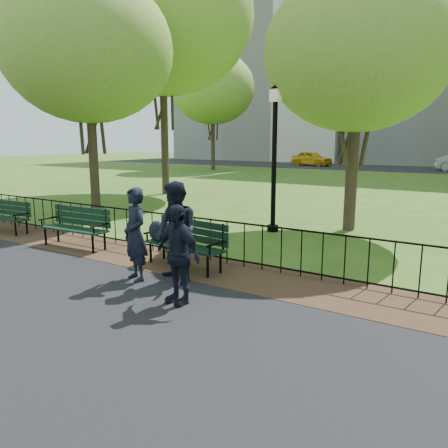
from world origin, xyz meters
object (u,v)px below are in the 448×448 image
Objects in this scene: park_bench_main at (176,236)px; lamppost at (274,153)px; park_bench_left_a at (77,223)px; tree_far_w at (213,88)px; park_bench_left_b at (6,213)px; taxi at (312,158)px; tree_near_w at (87,49)px; tree_near_e at (358,51)px; person_left at (135,234)px; person_right at (178,254)px; tree_mid_w at (162,15)px; person_mid at (176,233)px.

lamppost reaches higher than park_bench_main.
tree_far_w is at bearing 114.42° from park_bench_left_a.
park_bench_left_b is at bearing -173.40° from park_bench_main.
lamppost is 0.95× the size of taxi.
tree_near_w is 1.13× the size of tree_near_e.
tree_far_w is at bearing 129.70° from park_bench_main.
tree_far_w reaches higher than park_bench_left_a.
tree_near_e is (8.17, 1.91, -0.60)m from tree_near_w.
tree_near_w is at bearing 165.74° from person_left.
park_bench_main is 2.05m from person_right.
lamppost is 2.35× the size of person_left.
person_left is at bearing -14.39° from park_bench_left_b.
tree_mid_w is 14.62m from person_left.
park_bench_main is at bearing -56.95° from tree_far_w.
park_bench_left_b is 5.97m from tree_near_w.
park_bench_left_a is 1.10× the size of person_left.
park_bench_left_a is at bearing -153.24° from taxi.
person_right is (7.72, -5.06, -4.56)m from tree_near_w.
tree_near_w reaches higher than tree_near_e.
tree_near_e is 0.72× the size of tree_far_w.
tree_near_w reaches higher than park_bench_main.
tree_near_w is 5.03× the size of person_right.
park_bench_left_b is at bearing -81.85° from tree_near_w.
person_left is at bearing 170.55° from person_right.
person_right is at bearing -48.65° from tree_mid_w.
person_right is (16.66, -25.15, -5.78)m from tree_far_w.
park_bench_left_a is 34.65m from taxi.
park_bench_left_a is 4.50m from person_right.
lamppost reaches higher than person_mid.
tree_near_e is at bearing 46.03° from park_bench_left_a.
park_bench_left_a is 1.03× the size of person_mid.
park_bench_left_b is 1.00× the size of person_left.
park_bench_left_a is 1.10× the size of park_bench_left_b.
tree_mid_w reaches higher than park_bench_main.
lamppost is at bearing 30.29° from park_bench_left_b.
tree_near_e is (1.77, 5.41, 4.12)m from park_bench_main.
park_bench_left_b is 0.94× the size of person_mid.
tree_near_w is at bearing 169.87° from person_mid.
tree_near_e is at bearing -142.43° from taxi.
park_bench_left_a is 1.19× the size of person_right.
tree_near_w is (-3.49, 3.55, 4.76)m from park_bench_left_a.
tree_near_e reaches higher than park_bench_left_a.
tree_mid_w reaches higher than park_bench_left_a.
park_bench_left_a is at bearing -170.67° from person_mid.
taxi is (-4.85, 33.70, 0.18)m from park_bench_left_b.
tree_far_w is (-8.94, 20.09, 1.21)m from tree_near_w.
tree_near_w reaches higher than taxi.
tree_far_w is (-17.12, 18.18, 1.82)m from tree_near_e.
park_bench_left_b is 0.22× the size of tree_near_w.
tree_mid_w is at bearing 159.80° from tree_near_e.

